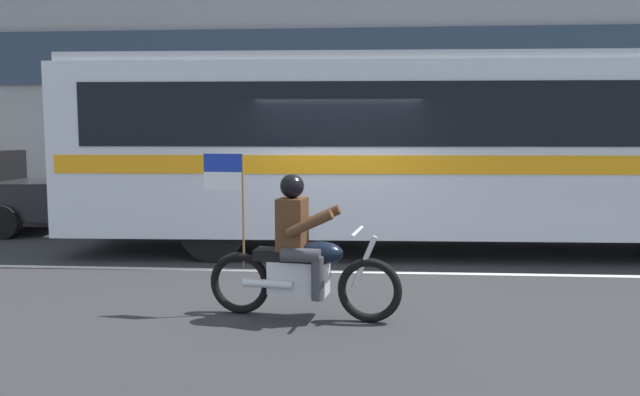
# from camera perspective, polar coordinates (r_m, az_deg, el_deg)

# --- Properties ---
(ground_plane) EXTENTS (60.00, 60.00, 0.00)m
(ground_plane) POSITION_cam_1_polar(r_m,az_deg,el_deg) (9.59, 1.70, -6.02)
(ground_plane) COLOR #2B2B2D
(sidewalk_curb) EXTENTS (28.00, 3.80, 0.15)m
(sidewalk_curb) POSITION_cam_1_polar(r_m,az_deg,el_deg) (14.60, 2.60, -1.57)
(sidewalk_curb) COLOR #B7B2A8
(sidewalk_curb) RESTS_ON ground_plane
(lane_center_stripe) EXTENTS (26.60, 0.14, 0.01)m
(lane_center_stripe) POSITION_cam_1_polar(r_m,az_deg,el_deg) (9.00, 1.53, -6.79)
(lane_center_stripe) COLOR silver
(lane_center_stripe) RESTS_ON ground_plane
(transit_bus) EXTENTS (13.53, 2.98, 3.22)m
(transit_bus) POSITION_cam_1_polar(r_m,az_deg,el_deg) (10.72, 14.02, 5.22)
(transit_bus) COLOR silver
(transit_bus) RESTS_ON ground_plane
(motorcycle_with_rider) EXTENTS (2.18, 0.69, 1.78)m
(motorcycle_with_rider) POSITION_cam_1_polar(r_m,az_deg,el_deg) (6.69, -1.78, -5.48)
(motorcycle_with_rider) COLOR black
(motorcycle_with_rider) RESTS_ON ground_plane
(fire_hydrant) EXTENTS (0.22, 0.30, 0.75)m
(fire_hydrant) POSITION_cam_1_polar(r_m,az_deg,el_deg) (13.58, 1.48, -0.25)
(fire_hydrant) COLOR #4C8C3F
(fire_hydrant) RESTS_ON sidewalk_curb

